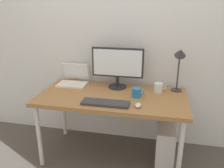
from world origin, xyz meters
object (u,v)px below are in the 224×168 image
at_px(desk_lamp, 180,60).
at_px(coffee_mug, 137,93).
at_px(keyboard, 105,103).
at_px(mouse, 138,105).
at_px(laptop, 74,79).
at_px(computer_tower, 165,144).
at_px(desk, 112,100).
at_px(glass_cup, 158,88).
at_px(monitor, 118,65).

distance_m(desk_lamp, coffee_mug, 0.55).
bearing_deg(keyboard, desk_lamp, 34.99).
bearing_deg(desk_lamp, keyboard, -145.01).
bearing_deg(mouse, laptop, 148.91).
height_order(mouse, computer_tower, mouse).
height_order(desk, laptop, laptop).
distance_m(keyboard, coffee_mug, 0.35).
distance_m(desk, computer_tower, 0.72).
bearing_deg(computer_tower, keyboard, -158.35).
relative_size(mouse, computer_tower, 0.21).
relative_size(laptop, glass_cup, 2.56).
distance_m(laptop, mouse, 0.92).
bearing_deg(keyboard, monitor, 86.91).
bearing_deg(monitor, desk_lamp, 0.08).
distance_m(desk, laptop, 0.57).
xyz_separation_m(desk_lamp, coffee_mug, (-0.40, -0.23, -0.30)).
bearing_deg(keyboard, mouse, 0.70).
distance_m(desk, glass_cup, 0.50).
bearing_deg(computer_tower, desk_lamp, 70.86).
xyz_separation_m(desk_lamp, glass_cup, (-0.19, -0.04, -0.30)).
bearing_deg(glass_cup, computer_tower, -59.99).
bearing_deg(laptop, computer_tower, -13.23).
bearing_deg(laptop, monitor, -2.29).
xyz_separation_m(desk, computer_tower, (0.56, 0.00, -0.45)).
bearing_deg(monitor, coffee_mug, -43.96).
xyz_separation_m(monitor, coffee_mug, (0.24, -0.23, -0.21)).
distance_m(coffee_mug, computer_tower, 0.64).
height_order(monitor, laptop, monitor).
relative_size(desk, coffee_mug, 12.03).
bearing_deg(desk, mouse, -37.78).
height_order(desk, computer_tower, desk).
bearing_deg(computer_tower, mouse, -140.82).
height_order(monitor, coffee_mug, monitor).
height_order(desk_lamp, keyboard, desk_lamp).
bearing_deg(coffee_mug, monitor, 136.04).
bearing_deg(computer_tower, monitor, 157.39).
xyz_separation_m(laptop, mouse, (0.79, -0.48, -0.04)).
height_order(laptop, coffee_mug, laptop).
bearing_deg(desk_lamp, laptop, 179.02).
relative_size(desk, computer_tower, 3.53).
bearing_deg(monitor, computer_tower, -22.61).
bearing_deg(computer_tower, glass_cup, 120.01).
xyz_separation_m(desk, mouse, (0.29, -0.22, 0.08)).
relative_size(desk_lamp, glass_cup, 3.87).
height_order(monitor, desk_lamp, desk_lamp).
relative_size(monitor, mouse, 6.16).
height_order(desk, glass_cup, glass_cup).
distance_m(monitor, desk_lamp, 0.64).
distance_m(desk, coffee_mug, 0.27).
bearing_deg(keyboard, glass_cup, 41.58).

